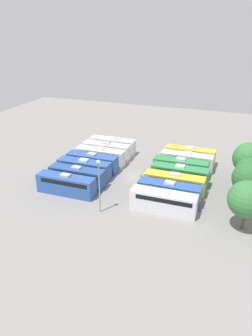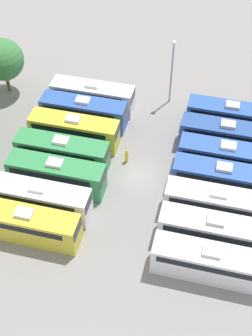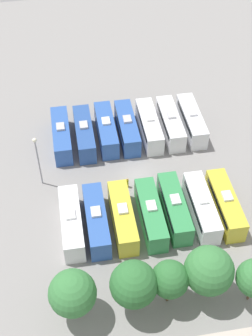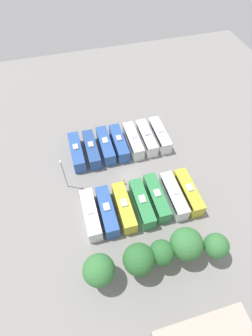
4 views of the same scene
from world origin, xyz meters
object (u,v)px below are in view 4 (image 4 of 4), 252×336
Objects in this scene: tree_0 at (216,246)px; bus_7 at (188,192)px; bus_12 at (107,211)px; light_pole at (63,170)px; bus_1 at (146,138)px; bus_4 at (106,145)px; bus_13 at (91,214)px; bus_5 at (92,149)px; tree_3 at (139,259)px; bus_6 at (77,152)px; bus_0 at (160,135)px; bus_2 at (133,141)px; worker_person at (124,182)px; tree_2 at (162,253)px; bus_11 at (124,207)px; bus_3 at (119,143)px; bus_10 at (142,203)px; tree_1 at (186,244)px; bus_9 at (157,197)px; bus_8 at (174,195)px; tree_4 at (99,270)px.

bus_7 is at bearing -94.97° from tree_0.
light_pole is (6.63, -9.14, 3.96)m from bus_12.
bus_1 is at bearing -85.58° from tree_0.
bus_13 is at bearing 68.13° from bus_4.
tree_3 reaches higher than bus_5.
bus_6 is 1.00× the size of bus_12.
light_pole reaches higher than bus_0.
worker_person is (5.18, 10.24, -0.99)m from bus_2.
worker_person is (-4.89, 10.14, -0.99)m from bus_5.
bus_2 is 28.44m from tree_2.
bus_7 is 13.69m from worker_person.
tree_3 reaches higher than bus_11.
bus_11 is at bearing 78.53° from bus_3.
tree_0 is (-9.06, 29.63, 2.70)m from bus_3.
bus_5 and bus_6 have the same top height.
bus_13 is (-0.09, 16.68, 0.00)m from bus_6.
worker_person is (-1.49, 10.49, -0.99)m from bus_4.
bus_10 is 12.16m from tree_1.
worker_person is (11.90, -6.70, -0.99)m from bus_7.
bus_11 is (-6.65, 16.89, 0.00)m from bus_6.
bus_1 is at bearing -129.03° from bus_12.
bus_2 is 21.33m from bus_13.
bus_0 is 1.00× the size of bus_4.
tree_3 is at bearing 57.43° from bus_9.
bus_0 is at bearing -110.03° from tree_2.
bus_2 is at bearing -68.36° from bus_7.
worker_person is 18.31m from tree_2.
bus_9 is at bearing 152.46° from light_pole.
bus_1 and bus_9 have the same top height.
bus_9 is 6.90m from bus_11.
tree_1 reaches higher than bus_5.
tree_1 is (2.69, 11.07, 3.12)m from bus_8.
tree_1 reaches higher than tree_0.
bus_12 is 1.34× the size of tree_3.
bus_0 is 23.93m from bus_12.
bus_8 is (3.22, 16.99, 0.00)m from bus_0.
bus_11 is (6.87, 16.78, 0.00)m from bus_2.
tree_1 is 8.37m from tree_3.
bus_9 is 10.29m from bus_12.
bus_11 is 13.71m from tree_4.
bus_5 is 5.89× the size of worker_person.
worker_person is 0.23× the size of tree_3.
tree_3 reaches higher than bus_7.
bus_6 is 31.67m from tree_1.
bus_11 is 12.10m from tree_2.
tree_3 is at bearing 38.43° from bus_7.
light_pole is (10.23, 7.84, 3.96)m from bus_4.
bus_1 is 30.49m from tree_3.
bus_11 is 1.52× the size of tree_2.
light_pole is (3.47, -8.99, 3.96)m from bus_13.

